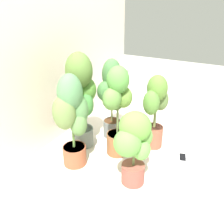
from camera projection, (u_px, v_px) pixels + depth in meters
The scene contains 10 objects.
ground_plane at pixel (130, 159), 2.33m from camera, with size 8.00×8.00×0.00m, color silver.
mylar_back_wall at pixel (48, 43), 2.27m from camera, with size 3.20×0.01×2.00m, color beige.
potted_plant_back_center at pixel (81, 92), 2.32m from camera, with size 0.40×0.37×0.95m.
potted_plant_center at pixel (118, 107), 2.22m from camera, with size 0.35×0.24×0.87m.
potted_plant_front_right at pixel (155, 108), 2.36m from camera, with size 0.34×0.24×0.75m.
potted_plant_back_right at pixel (112, 94), 2.51m from camera, with size 0.40×0.28×0.85m.
potted_plant_back_left at pixel (72, 115), 2.07m from camera, with size 0.37×0.28×0.85m.
potted_plant_front_left at pixel (135, 143), 1.89m from camera, with size 0.42×0.31×0.64m.
cell_phone at pixel (183, 157), 2.35m from camera, with size 0.16×0.11×0.01m.
nutrient_bottle at pixel (135, 127), 2.69m from camera, with size 0.08×0.08×0.21m.
Camera 1 is at (-1.76, -0.76, 1.41)m, focal length 39.67 mm.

